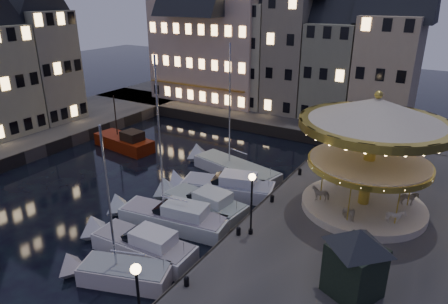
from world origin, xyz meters
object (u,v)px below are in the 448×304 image
Objects in this scene: bollard_c at (272,198)px; motorboat_a at (117,273)px; streetlamp_c at (323,133)px; ticket_kiosk at (357,251)px; bollard_b at (238,230)px; motorboat_c at (169,217)px; bollard_a at (186,281)px; red_fishing_boat at (125,143)px; streetlamp_a at (138,294)px; carousel at (373,134)px; motorboat_e at (223,187)px; motorboat_d at (201,203)px; motorboat_b at (139,245)px; bollard_d at (300,171)px; streetlamp_b at (252,195)px; motorboat_f at (231,168)px.

bollard_c is 0.06× the size of motorboat_a.
bollard_c is (-0.60, -9.00, -2.41)m from streetlamp_c.
ticket_kiosk is (6.85, -15.63, -0.19)m from streetlamp_c.
motorboat_c reaches higher than bollard_b.
bollard_a is at bearing -90.00° from bollard_b.
red_fishing_boat is (-19.27, 15.25, -0.91)m from bollard_a.
streetlamp_c is 0.40× the size of motorboat_a.
carousel reaches higher than streetlamp_a.
streetlamp_c is 0.49× the size of motorboat_e.
motorboat_c is 2.95m from motorboat_d.
motorboat_b and motorboat_e have the same top height.
red_fishing_boat is (-19.27, -0.75, -0.91)m from bollard_d.
streetlamp_a is 7.32× the size of bollard_b.
streetlamp_b is at bearing -127.84° from carousel.
motorboat_c reaches higher than bollard_a.
motorboat_c is 6.12m from motorboat_e.
ticket_kiosk is (13.88, -11.82, 3.30)m from motorboat_f.
motorboat_c reaches higher than streetlamp_c.
red_fishing_boat reaches higher than bollard_b.
streetlamp_a is at bearing -86.39° from bollard_b.
motorboat_a is 0.87× the size of motorboat_c.
streetlamp_c is 7.32× the size of bollard_d.
bollard_c is 0.13× the size of ticket_kiosk.
motorboat_e is (-4.97, 11.81, -0.96)m from bollard_a.
bollard_a is (-0.60, -6.00, -2.41)m from streetlamp_b.
streetlamp_b is at bearing 2.31° from motorboat_c.
bollard_d is at bearing 91.72° from streetlamp_a.
bollard_b is 21.61m from red_fishing_boat.
motorboat_e is (-0.35, 12.32, 0.11)m from motorboat_a.
motorboat_f reaches higher than streetlamp_b.
motorboat_d is (0.31, 6.46, -0.00)m from motorboat_b.
motorboat_c is at bearing -35.15° from red_fishing_boat.
motorboat_c reaches higher than bollard_d.
streetlamp_b is at bearing 39.81° from bollard_b.
motorboat_d is at bearing -90.85° from motorboat_e.
streetlamp_b reaches higher than motorboat_e.
ticket_kiosk reaches higher than bollard_c.
motorboat_d reaches higher than bollard_a.
red_fishing_boat is at bearing 136.75° from motorboat_b.
bollard_a is at bearing -90.00° from bollard_c.
motorboat_f is at bearing 112.26° from bollard_a.
carousel is at bearing 65.30° from bollard_a.
carousel is 2.27× the size of ticket_kiosk.
streetlamp_b is 8.73m from motorboat_e.
motorboat_a is 0.80× the size of motorboat_f.
streetlamp_b is at bearing -82.41° from bollard_c.
ticket_kiosk is at bearing 7.72° from motorboat_b.
bollard_a is 5.50m from bollard_b.
ticket_kiosk is at bearing -80.13° from carousel.
ticket_kiosk is at bearing 27.46° from bollard_a.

